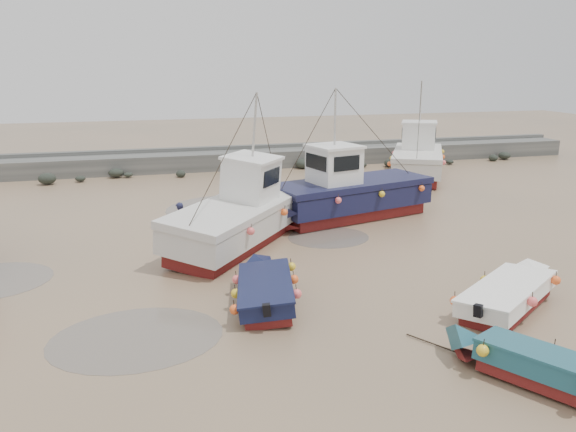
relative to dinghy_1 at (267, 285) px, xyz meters
name	(u,v)px	position (x,y,z in m)	size (l,w,h in m)	color
ground	(255,283)	(-0.09, 1.53, -0.55)	(120.00, 120.00, 0.00)	#937355
seawall	(192,161)	(-0.04, 23.52, 0.08)	(60.00, 4.92, 1.50)	#60605B
puddle_a	(136,338)	(-4.07, -1.51, -0.54)	(4.79, 4.79, 0.01)	#625A4F
puddle_b	(328,237)	(4.11, 5.91, -0.54)	(3.58, 3.58, 0.01)	#625A4F
puddle_d	(229,209)	(0.69, 11.96, -0.54)	(6.49, 6.49, 0.01)	#625A4F
dinghy_1	(267,285)	(0.00, 0.00, 0.00)	(2.67, 5.96, 1.43)	maroon
dinghy_2	(525,357)	(4.92, -6.08, 0.02)	(3.28, 4.64, 1.43)	maroon
dinghy_3	(513,290)	(7.27, -2.41, -0.01)	(5.86, 4.32, 1.43)	maroon
cabin_boat_1	(242,212)	(0.36, 6.18, 0.76)	(7.95, 9.34, 6.22)	maroon
cabin_boat_2	(341,193)	(5.64, 8.56, 0.76)	(11.14, 5.14, 6.22)	maroon
cabin_boat_3	(418,157)	(14.21, 17.12, 0.78)	(6.68, 9.77, 6.22)	maroon
person	(181,242)	(-2.17, 6.88, -0.55)	(0.64, 0.42, 1.75)	#1D203E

